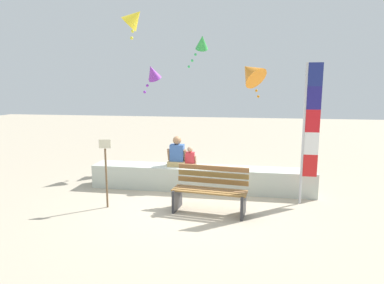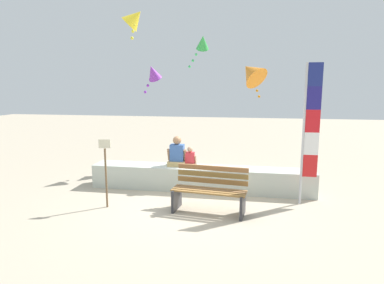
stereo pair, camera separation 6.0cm
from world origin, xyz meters
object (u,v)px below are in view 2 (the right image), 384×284
kite_yellow (135,18)px  kite_orange (251,72)px  kite_green (202,43)px  flag_banner (309,127)px  park_bench (210,192)px  sign_post (106,168)px  kite_purple (153,73)px  person_child (190,159)px  person_adult (177,154)px

kite_yellow → kite_orange: bearing=29.3°
kite_green → flag_banner: bearing=-50.2°
park_bench → sign_post: 2.17m
kite_purple → sign_post: size_ratio=0.59×
park_bench → kite_orange: size_ratio=1.22×
kite_purple → person_child: bearing=-46.4°
kite_purple → flag_banner: bearing=-27.3°
kite_yellow → sign_post: bearing=-87.1°
person_child → sign_post: sign_post is taller
kite_purple → sign_post: (-0.18, -2.89, -2.01)m
kite_purple → sign_post: 3.52m
kite_green → kite_yellow: size_ratio=1.14×
person_child → kite_yellow: (-1.59, 0.82, 3.45)m
kite_yellow → kite_green: bearing=48.8°
park_bench → sign_post: size_ratio=1.06×
person_child → kite_green: (-0.08, 2.55, 3.02)m
park_bench → kite_green: 5.24m
park_bench → person_child: (-0.65, 1.40, 0.34)m
kite_green → kite_yellow: 2.34m
kite_purple → kite_green: bearing=44.7°
person_child → kite_green: bearing=91.7°
park_bench → kite_green: (-0.73, 3.95, 3.37)m
park_bench → person_child: person_child is taller
kite_purple → kite_green: kite_green is taller
park_bench → kite_yellow: size_ratio=1.66×
person_adult → kite_purple: bearing=125.7°
person_child → kite_purple: bearing=133.6°
person_adult → sign_post: (-1.15, -1.54, -0.01)m
park_bench → person_child: 1.58m
kite_yellow → park_bench: bearing=-44.7°
park_bench → sign_post: sign_post is taller
kite_orange → kite_yellow: 3.67m
person_child → sign_post: bearing=-133.7°
kite_green → sign_post: size_ratio=0.73×
person_adult → kite_purple: kite_purple is taller
kite_purple → kite_green: 1.94m
flag_banner → kite_green: bearing=129.8°
kite_purple → kite_yellow: 1.49m
person_adult → person_child: 0.33m
person_child → kite_purple: kite_purple is taller
person_child → kite_purple: (-1.29, 1.35, 2.09)m
flag_banner → sign_post: flag_banner is taller
flag_banner → person_adult: bearing=167.4°
park_bench → person_child: bearing=115.0°
kite_green → person_adult: bearing=-95.4°
flag_banner → kite_orange: size_ratio=2.38×
person_child → sign_post: size_ratio=0.34×
park_bench → kite_orange: (0.74, 3.90, 2.47)m
kite_orange → park_bench: bearing=-100.8°
flag_banner → kite_yellow: 5.12m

